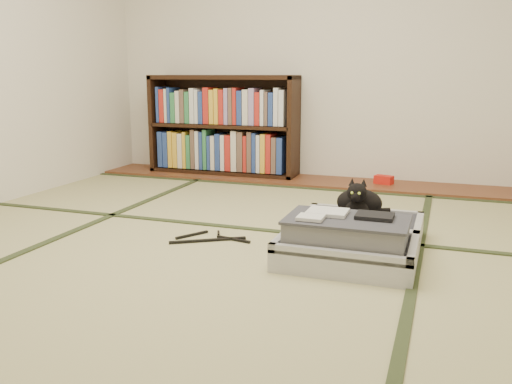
% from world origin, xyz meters
% --- Properties ---
extents(floor, '(4.50, 4.50, 0.00)m').
position_xyz_m(floor, '(0.00, 0.00, 0.00)').
color(floor, tan).
rests_on(floor, ground).
extents(wood_strip, '(4.00, 0.50, 0.02)m').
position_xyz_m(wood_strip, '(0.00, 2.00, 0.01)').
color(wood_strip, brown).
rests_on(wood_strip, ground).
extents(red_item, '(0.17, 0.13, 0.07)m').
position_xyz_m(red_item, '(0.61, 2.03, 0.06)').
color(red_item, red).
rests_on(red_item, wood_strip).
extents(tatami_borders, '(4.00, 4.50, 0.01)m').
position_xyz_m(tatami_borders, '(0.00, 0.49, 0.00)').
color(tatami_borders, '#2D381E').
rests_on(tatami_borders, ground).
extents(bookcase, '(1.41, 0.32, 0.92)m').
position_xyz_m(bookcase, '(-0.88, 2.07, 0.45)').
color(bookcase, black).
rests_on(bookcase, wood_strip).
extents(suitcase, '(0.68, 0.90, 0.27)m').
position_xyz_m(suitcase, '(0.67, 0.13, 0.09)').
color(suitcase, '#B3B3B8').
rests_on(suitcase, floor).
extents(cat, '(0.30, 0.30, 0.24)m').
position_xyz_m(cat, '(0.65, 0.43, 0.22)').
color(cat, black).
rests_on(cat, suitcase).
extents(cable_coil, '(0.09, 0.09, 0.02)m').
position_xyz_m(cable_coil, '(0.83, 0.47, 0.14)').
color(cable_coil, white).
rests_on(cable_coil, suitcase).
extents(hanger, '(0.44, 0.32, 0.01)m').
position_xyz_m(hanger, '(-0.15, 0.12, 0.01)').
color(hanger, black).
rests_on(hanger, floor).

